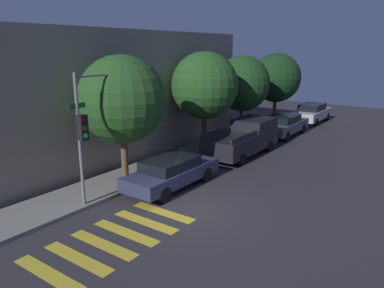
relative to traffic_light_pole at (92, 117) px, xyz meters
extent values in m
plane|color=#2D2B30|center=(1.47, -3.37, -3.34)|extent=(60.00, 60.00, 0.00)
cube|color=slate|center=(1.47, 0.99, -3.27)|extent=(26.00, 2.32, 0.14)
cube|color=gray|center=(1.47, 5.55, -0.02)|extent=(26.00, 6.00, 6.62)
cube|color=gold|center=(-3.83, -2.57, -3.33)|extent=(0.45, 2.60, 0.00)
cube|color=gold|center=(-2.89, -2.57, -3.33)|extent=(0.45, 2.60, 0.00)
cube|color=gold|center=(-1.96, -2.57, -3.33)|extent=(0.45, 2.60, 0.00)
cube|color=gold|center=(-1.03, -2.57, -3.33)|extent=(0.45, 2.60, 0.00)
cube|color=gold|center=(-0.09, -2.57, -3.33)|extent=(0.45, 2.60, 0.00)
cube|color=gold|center=(0.84, -2.57, -3.33)|extent=(0.45, 2.60, 0.00)
cylinder|color=slate|center=(-0.53, 0.08, -0.87)|extent=(0.12, 0.12, 4.93)
cube|color=black|center=(-0.53, -0.13, -0.29)|extent=(0.30, 0.30, 0.90)
cylinder|color=#4C0C0C|center=(-0.53, -0.29, -0.02)|extent=(0.18, 0.02, 0.18)
cylinder|color=#593D0A|center=(-0.53, -0.29, -0.29)|extent=(0.18, 0.02, 0.18)
cylinder|color=#26E54C|center=(-0.53, -0.29, -0.56)|extent=(0.18, 0.02, 0.18)
cube|color=#19662D|center=(-0.53, 0.08, 0.45)|extent=(0.70, 0.02, 0.18)
cylinder|color=slate|center=(0.54, 0.08, 1.44)|extent=(2.14, 0.08, 0.08)
sphere|color=#F9E5B2|center=(1.61, 0.08, 1.34)|extent=(0.36, 0.36, 0.36)
cube|color=#2D3351|center=(2.98, -1.27, -2.74)|extent=(4.62, 1.72, 0.56)
cube|color=black|center=(2.86, -1.27, -2.25)|extent=(2.40, 1.51, 0.43)
cylinder|color=black|center=(4.41, -0.50, -3.02)|extent=(0.63, 0.22, 0.63)
cylinder|color=black|center=(4.41, -2.04, -3.02)|extent=(0.63, 0.22, 0.63)
cylinder|color=black|center=(1.55, -0.50, -3.02)|extent=(0.63, 0.22, 0.63)
cylinder|color=black|center=(1.55, -2.04, -3.02)|extent=(0.63, 0.22, 0.63)
cube|color=black|center=(9.03, -1.27, -2.55)|extent=(5.33, 2.00, 0.93)
cube|color=black|center=(10.50, -1.27, -1.80)|extent=(2.40, 1.84, 0.58)
cube|color=black|center=(7.70, -0.39, -1.95)|extent=(2.66, 0.08, 0.28)
cube|color=black|center=(7.70, -2.15, -1.95)|extent=(2.66, 0.08, 0.28)
cylinder|color=black|center=(10.69, -0.36, -3.02)|extent=(0.63, 0.22, 0.63)
cylinder|color=black|center=(10.69, -2.18, -3.02)|extent=(0.63, 0.22, 0.63)
cylinder|color=black|center=(7.38, -0.36, -3.02)|extent=(0.63, 0.22, 0.63)
cylinder|color=black|center=(7.38, -2.18, -3.02)|extent=(0.63, 0.22, 0.63)
cube|color=#4C5156|center=(14.95, -1.27, -2.71)|extent=(4.65, 1.77, 0.62)
cube|color=black|center=(14.84, -1.27, -2.17)|extent=(2.42, 1.56, 0.46)
cylinder|color=black|center=(16.39, -0.47, -3.02)|extent=(0.63, 0.22, 0.63)
cylinder|color=black|center=(16.39, -2.07, -3.02)|extent=(0.63, 0.22, 0.63)
cylinder|color=black|center=(13.51, -0.47, -3.02)|extent=(0.63, 0.22, 0.63)
cylinder|color=black|center=(13.51, -2.07, -3.02)|extent=(0.63, 0.22, 0.63)
cube|color=#B7BABF|center=(20.66, -1.27, -2.68)|extent=(4.58, 1.72, 0.67)
cube|color=black|center=(20.55, -1.27, -2.10)|extent=(2.38, 1.52, 0.51)
cylinder|color=black|center=(22.08, -0.50, -3.02)|extent=(0.63, 0.22, 0.63)
cylinder|color=black|center=(22.08, -2.04, -3.02)|extent=(0.63, 0.22, 0.63)
cylinder|color=black|center=(19.24, -0.50, -3.02)|extent=(0.63, 0.22, 0.63)
cylinder|color=black|center=(19.24, -2.04, -3.02)|extent=(0.63, 0.22, 0.63)
cylinder|color=brown|center=(2.21, 0.73, -2.20)|extent=(0.30, 0.30, 2.27)
sphere|color=#234C1E|center=(2.21, 0.73, 0.32)|extent=(3.69, 3.69, 3.69)
cylinder|color=#4C3823|center=(8.34, 0.73, -2.14)|extent=(0.28, 0.28, 2.40)
sphere|color=#234C1E|center=(8.34, 0.73, 0.43)|extent=(3.65, 3.65, 3.65)
cylinder|color=brown|center=(12.61, 0.73, -2.22)|extent=(0.20, 0.20, 2.23)
sphere|color=#193D19|center=(12.61, 0.73, 0.21)|extent=(3.50, 3.50, 3.50)
cylinder|color=brown|center=(17.89, 0.73, -2.22)|extent=(0.27, 0.27, 2.23)
sphere|color=#143316|center=(17.89, 0.73, 0.25)|extent=(3.62, 3.62, 3.62)
camera|label=1|loc=(-8.62, -10.67, 2.40)|focal=35.00mm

